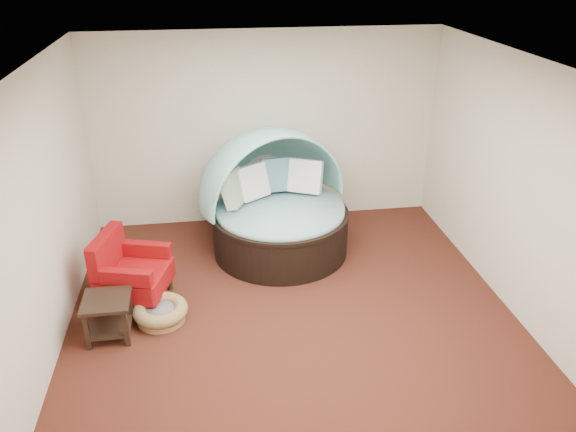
{
  "coord_description": "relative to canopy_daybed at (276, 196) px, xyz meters",
  "views": [
    {
      "loc": [
        -0.83,
        -5.28,
        3.83
      ],
      "look_at": [
        0.04,
        0.6,
        0.92
      ],
      "focal_mm": 35.0,
      "sensor_mm": 36.0,
      "label": 1
    }
  ],
  "objects": [
    {
      "name": "wall_right",
      "position": [
        2.48,
        -1.5,
        0.62
      ],
      "size": [
        0.0,
        5.0,
        5.0
      ],
      "primitive_type": "plane",
      "rotation": [
        1.57,
        0.0,
        -1.57
      ],
      "color": "beige",
      "rests_on": "floor"
    },
    {
      "name": "wall_front",
      "position": [
        -0.02,
        -4.0,
        0.62
      ],
      "size": [
        5.0,
        0.0,
        5.0
      ],
      "primitive_type": "plane",
      "rotation": [
        -1.57,
        0.0,
        0.0
      ],
      "color": "beige",
      "rests_on": "floor"
    },
    {
      "name": "red_armchair",
      "position": [
        -1.86,
        -1.02,
        -0.38
      ],
      "size": [
        0.92,
        0.92,
        0.87
      ],
      "rotation": [
        0.0,
        0.0,
        -0.28
      ],
      "color": "black",
      "rests_on": "floor"
    },
    {
      "name": "side_table",
      "position": [
        -2.02,
        -1.67,
        -0.47
      ],
      "size": [
        0.49,
        0.49,
        0.47
      ],
      "rotation": [
        0.0,
        0.0,
        0.0
      ],
      "color": "black",
      "rests_on": "floor"
    },
    {
      "name": "canopy_daybed",
      "position": [
        0.0,
        0.0,
        0.0
      ],
      "size": [
        2.38,
        2.34,
        1.68
      ],
      "rotation": [
        0.0,
        0.0,
        0.34
      ],
      "color": "black",
      "rests_on": "floor"
    },
    {
      "name": "ceiling",
      "position": [
        -0.02,
        -1.5,
        2.02
      ],
      "size": [
        5.0,
        5.0,
        0.0
      ],
      "primitive_type": "plane",
      "rotation": [
        3.14,
        0.0,
        0.0
      ],
      "color": "white",
      "rests_on": "wall_back"
    },
    {
      "name": "wall_back",
      "position": [
        -0.02,
        1.0,
        0.62
      ],
      "size": [
        5.0,
        0.0,
        5.0
      ],
      "primitive_type": "plane",
      "rotation": [
        1.57,
        0.0,
        0.0
      ],
      "color": "beige",
      "rests_on": "floor"
    },
    {
      "name": "pet_basket",
      "position": [
        -1.5,
        -1.47,
        -0.67
      ],
      "size": [
        0.79,
        0.79,
        0.21
      ],
      "rotation": [
        0.0,
        0.0,
        -0.37
      ],
      "color": "olive",
      "rests_on": "floor"
    },
    {
      "name": "wall_left",
      "position": [
        -2.52,
        -1.5,
        0.62
      ],
      "size": [
        0.0,
        5.0,
        5.0
      ],
      "primitive_type": "plane",
      "rotation": [
        1.57,
        0.0,
        1.57
      ],
      "color": "beige",
      "rests_on": "floor"
    },
    {
      "name": "floor",
      "position": [
        -0.02,
        -1.5,
        -0.78
      ],
      "size": [
        5.0,
        5.0,
        0.0
      ],
      "primitive_type": "plane",
      "color": "#4B1D15",
      "rests_on": "ground"
    }
  ]
}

